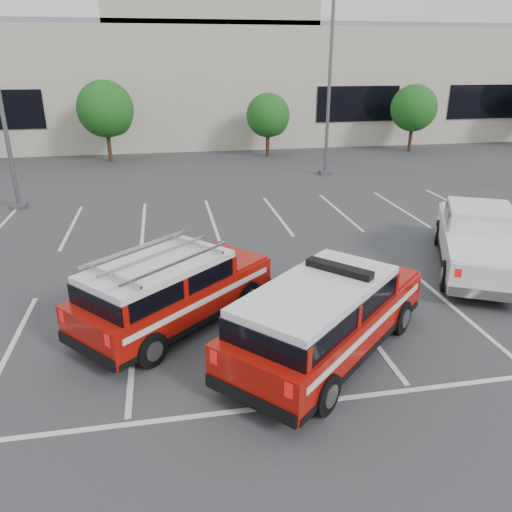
{
  "coord_description": "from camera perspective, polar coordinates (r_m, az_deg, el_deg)",
  "views": [
    {
      "loc": [
        -1.75,
        -10.23,
        6.05
      ],
      "look_at": [
        0.53,
        2.08,
        1.05
      ],
      "focal_mm": 35.0,
      "sensor_mm": 36.0,
      "label": 1
    }
  ],
  "objects": [
    {
      "name": "white_pickup",
      "position": [
        16.6,
        23.98,
        1.13
      ],
      "size": [
        4.51,
        6.24,
        1.83
      ],
      "rotation": [
        0.0,
        0.0,
        -0.47
      ],
      "color": "silver",
      "rests_on": "ground"
    },
    {
      "name": "stall_markings",
      "position": [
        16.01,
        -3.45,
        -0.44
      ],
      "size": [
        23.0,
        15.0,
        0.01
      ],
      "primitive_type": "cube",
      "color": "silver",
      "rests_on": "ground"
    },
    {
      "name": "ladder_suv",
      "position": [
        12.06,
        -9.58,
        -4.43
      ],
      "size": [
        5.05,
        4.77,
        1.97
      ],
      "rotation": [
        0.0,
        0.0,
        -0.85
      ],
      "color": "#980E07",
      "rests_on": "ground"
    },
    {
      "name": "tree_mid_right",
      "position": [
        33.18,
        1.51,
        15.62
      ],
      "size": [
        2.77,
        2.77,
        3.99
      ],
      "color": "#3F2B19",
      "rests_on": "ground"
    },
    {
      "name": "tree_mid_left",
      "position": [
        32.57,
        -16.65,
        15.6
      ],
      "size": [
        3.37,
        3.37,
        4.85
      ],
      "color": "#3F2B19",
      "rests_on": "ground"
    },
    {
      "name": "fire_chief_suv",
      "position": [
        10.81,
        7.95,
        -7.49
      ],
      "size": [
        5.46,
        5.26,
        1.96
      ],
      "rotation": [
        0.0,
        0.0,
        -0.82
      ],
      "color": "#980E07",
      "rests_on": "ground"
    },
    {
      "name": "light_pole_mid",
      "position": [
        27.66,
        8.44,
        19.76
      ],
      "size": [
        0.9,
        0.6,
        10.24
      ],
      "color": "#59595E",
      "rests_on": "ground"
    },
    {
      "name": "ground",
      "position": [
        12.01,
        -0.7,
        -8.47
      ],
      "size": [
        120.0,
        120.0,
        0.0
      ],
      "primitive_type": "plane",
      "color": "#363639",
      "rests_on": "ground"
    },
    {
      "name": "tree_right",
      "position": [
        36.55,
        17.66,
        15.65
      ],
      "size": [
        3.07,
        3.07,
        4.42
      ],
      "color": "#3F2B19",
      "rests_on": "ground"
    },
    {
      "name": "convention_building",
      "position": [
        42.16,
        -8.36,
        19.74
      ],
      "size": [
        60.0,
        16.99,
        13.2
      ],
      "color": "#BDB1A0",
      "rests_on": "ground"
    }
  ]
}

